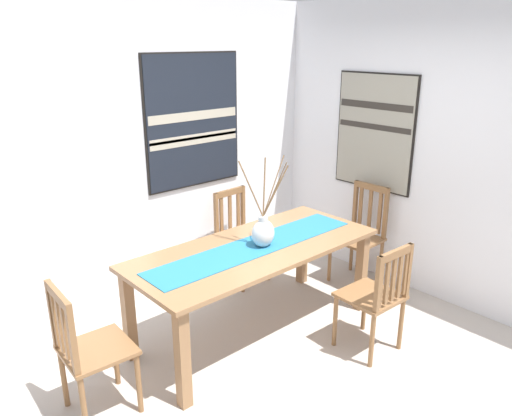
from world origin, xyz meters
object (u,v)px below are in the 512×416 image
Objects in this scene: dining_table at (255,259)px; centerpiece_vase at (263,231)px; chair_1 at (239,234)px; chair_3 at (361,234)px; painting_on_side_wall at (375,132)px; chair_0 at (377,295)px; painting_on_back_wall at (193,121)px; chair_2 at (87,348)px.

centerpiece_vase is (0.05, -0.04, 0.23)m from dining_table.
chair_1 is at bearing 60.88° from centerpiece_vase.
chair_1 is 0.93× the size of chair_3.
painting_on_side_wall reaches higher than chair_3.
painting_on_side_wall reaches higher than centerpiece_vase.
chair_3 is at bearing -158.93° from painting_on_side_wall.
chair_1 is at bearing 146.72° from painting_on_side_wall.
centerpiece_vase is at bearing 120.17° from chair_0.
chair_1 is 1.20m from painting_on_back_wall.
painting_on_back_wall is at bearing 133.78° from chair_3.
painting_on_side_wall is at bearing -38.41° from painting_on_back_wall.
painting_on_back_wall is at bearing 141.59° from painting_on_side_wall.
dining_table is 1.84m from painting_on_side_wall.
chair_0 is 0.72× the size of painting_on_back_wall.
painting_on_back_wall is at bearing 76.64° from dining_table.
chair_2 is 0.95× the size of chair_3.
chair_2 reaches higher than dining_table.
chair_1 reaches higher than chair_0.
chair_2 is 0.75× the size of painting_on_back_wall.
chair_2 reaches higher than chair_1.
chair_3 reaches higher than dining_table.
dining_table is 1.83× the size of painting_on_side_wall.
chair_2 is at bearing -156.60° from chair_1.
centerpiece_vase is 0.79× the size of chair_0.
dining_table is at bearing -179.69° from chair_3.
chair_2 is 2.84m from chair_3.
chair_0 is (0.50, -0.82, -0.18)m from dining_table.
dining_table is at bearing -103.36° from painting_on_back_wall.
painting_on_back_wall reaches higher than centerpiece_vase.
painting_on_side_wall reaches higher than chair_2.
chair_1 reaches higher than dining_table.
chair_1 is 0.73× the size of painting_on_back_wall.
dining_table is 1.65× the size of painting_on_back_wall.
chair_0 is at bearing -59.83° from centerpiece_vase.
painting_on_side_wall is (1.12, -0.73, 0.99)m from chair_1.
chair_2 is 2.36m from painting_on_back_wall.
painting_on_side_wall is at bearing 3.48° from dining_table.
dining_table is 2.24× the size of chair_1.
painting_on_side_wall is (1.37, -1.09, -0.12)m from painting_on_back_wall.
chair_3 is 0.87× the size of painting_on_side_wall.
chair_0 is at bearing -22.68° from chair_2.
centerpiece_vase is 0.99m from chair_0.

